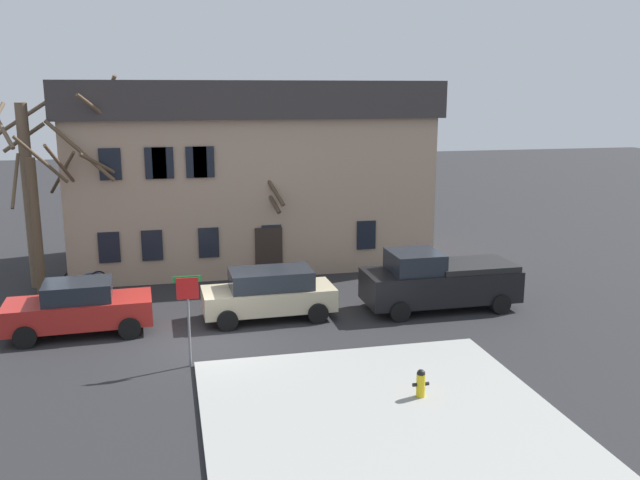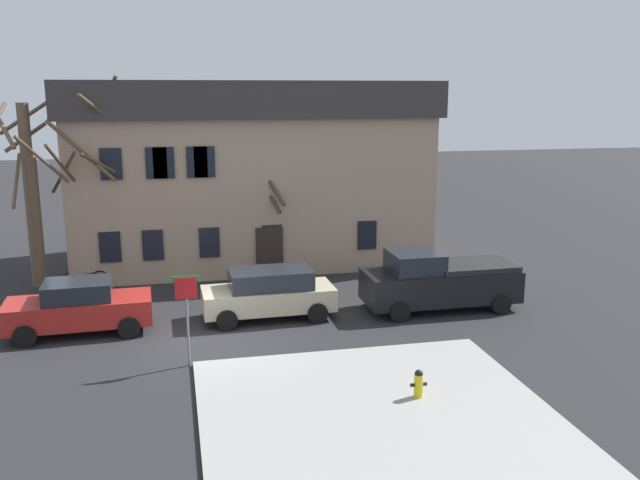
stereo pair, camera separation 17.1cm
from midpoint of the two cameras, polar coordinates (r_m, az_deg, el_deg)
ground_plane at (r=20.98m, az=-9.21°, el=-8.68°), size 120.00×120.00×0.00m
sidewalk_slab at (r=16.35m, az=5.38°, el=-14.73°), size 8.28×8.41×0.12m
building_main at (r=30.41m, az=-5.74°, el=5.81°), size 15.44×7.34×7.89m
tree_bare_near at (r=28.13m, az=-23.20°, el=4.16°), size 2.92×2.65×7.53m
tree_bare_mid at (r=26.98m, az=-22.36°, el=1.90°), size 2.35×3.16×6.02m
tree_bare_far at (r=27.63m, az=-18.39°, el=4.70°), size 3.09×3.32×8.10m
tree_bare_end at (r=27.99m, az=-2.92°, el=2.93°), size 3.03×3.01×5.04m
car_red_sedan at (r=22.66m, az=-19.42°, el=-5.36°), size 4.50×2.11×1.70m
car_beige_wagon at (r=22.80m, az=-4.10°, el=-4.47°), size 4.42×2.06×1.68m
pickup_truck_black at (r=24.03m, az=10.18°, el=-3.40°), size 5.38×2.26×2.10m
fire_hydrant at (r=17.20m, az=8.58°, el=-11.81°), size 0.42×0.22×0.71m
street_sign_pole at (r=18.93m, az=-10.90°, el=-5.25°), size 0.76×0.07×2.60m
bicycle_leaning at (r=27.75m, az=-18.85°, el=-3.12°), size 1.71×0.49×1.03m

